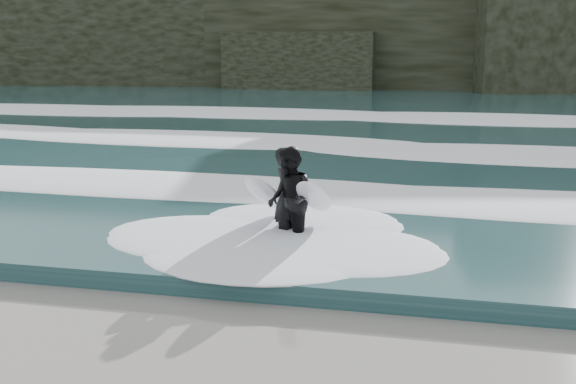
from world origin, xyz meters
name	(u,v)px	position (x,y,z in m)	size (l,w,h in m)	color
sea	(407,111)	(0.00, 29.00, 0.15)	(90.00, 52.00, 0.30)	#1F4347
headland	(427,17)	(0.00, 46.00, 5.00)	(70.00, 9.00, 10.00)	black
foam_near	(342,189)	(0.00, 9.00, 0.40)	(60.00, 3.20, 0.20)	white
foam_mid	(378,143)	(0.00, 16.00, 0.42)	(60.00, 4.00, 0.24)	white
foam_far	(401,113)	(0.00, 25.00, 0.45)	(60.00, 4.80, 0.30)	white
surfer_left	(283,197)	(-0.55, 5.87, 0.88)	(1.00, 1.75, 1.74)	black
surfer_right	(292,200)	(-0.31, 5.54, 0.91)	(1.19, 1.75, 1.80)	black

